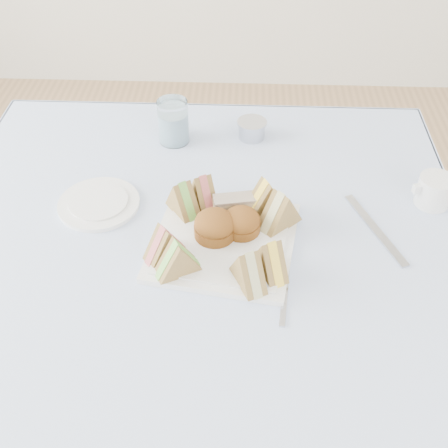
{
  "coord_description": "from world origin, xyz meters",
  "views": [
    {
      "loc": [
        0.08,
        -0.73,
        1.48
      ],
      "look_at": [
        0.05,
        0.01,
        0.8
      ],
      "focal_mm": 45.0,
      "sensor_mm": 36.0,
      "label": 1
    }
  ],
  "objects_px": {
    "serving_plate": "(224,242)",
    "table": "(203,364)",
    "creamer_jug": "(434,191)",
    "water_glass": "(173,122)"
  },
  "relations": [
    {
      "from": "water_glass",
      "to": "creamer_jug",
      "type": "height_order",
      "value": "water_glass"
    },
    {
      "from": "serving_plate",
      "to": "creamer_jug",
      "type": "relative_size",
      "value": 3.66
    },
    {
      "from": "table",
      "to": "serving_plate",
      "type": "bearing_deg",
      "value": 16.22
    },
    {
      "from": "serving_plate",
      "to": "table",
      "type": "bearing_deg",
      "value": -154.34
    },
    {
      "from": "table",
      "to": "serving_plate",
      "type": "height_order",
      "value": "serving_plate"
    },
    {
      "from": "serving_plate",
      "to": "creamer_jug",
      "type": "distance_m",
      "value": 0.43
    },
    {
      "from": "serving_plate",
      "to": "water_glass",
      "type": "bearing_deg",
      "value": 120.36
    },
    {
      "from": "table",
      "to": "serving_plate",
      "type": "xyz_separation_m",
      "value": [
        0.05,
        0.01,
        0.38
      ]
    },
    {
      "from": "table",
      "to": "creamer_jug",
      "type": "bearing_deg",
      "value": 17.99
    },
    {
      "from": "serving_plate",
      "to": "creamer_jug",
      "type": "bearing_deg",
      "value": 27.63
    }
  ]
}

